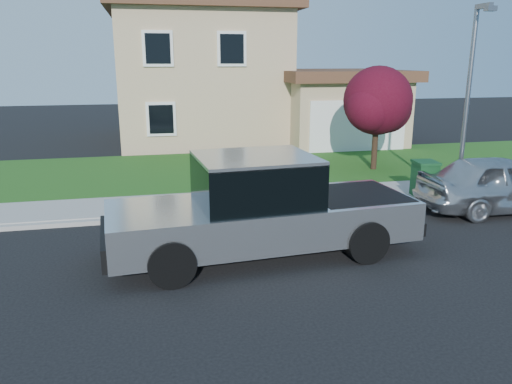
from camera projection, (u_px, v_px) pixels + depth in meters
ground at (284, 252)px, 11.14m from camera, size 80.00×80.00×0.00m
curb at (291, 209)px, 14.07m from camera, size 40.00×0.20×0.12m
sidewalk at (281, 199)px, 15.10m from camera, size 40.00×2.00×0.15m
lawn at (250, 169)px, 19.36m from camera, size 40.00×7.00×0.10m
house at (225, 79)px, 26.06m from camera, size 14.00×11.30×6.85m
pickup_truck at (261, 209)px, 10.74m from camera, size 6.89×2.83×2.22m
woman at (246, 203)px, 12.17m from camera, size 0.60×0.46×1.62m
sedan at (503, 183)px, 13.92m from camera, size 4.79×2.09×1.61m
ornamental_tree at (378, 104)px, 18.46m from camera, size 2.80×2.53×3.85m
trash_bin at (425, 178)px, 14.97m from camera, size 0.73×0.82×1.07m
street_lamp at (469, 94)px, 14.13m from camera, size 0.28×0.72×5.60m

